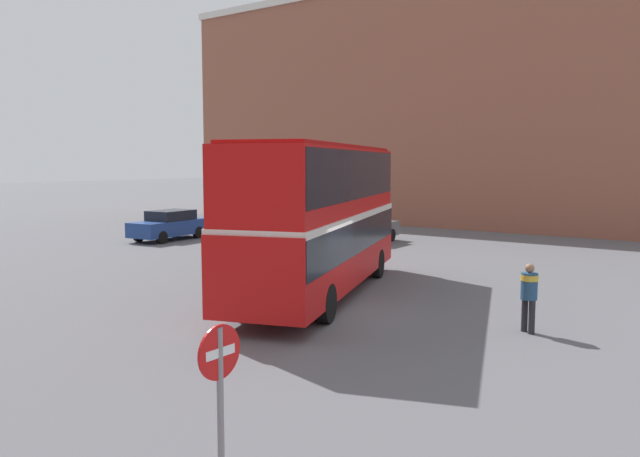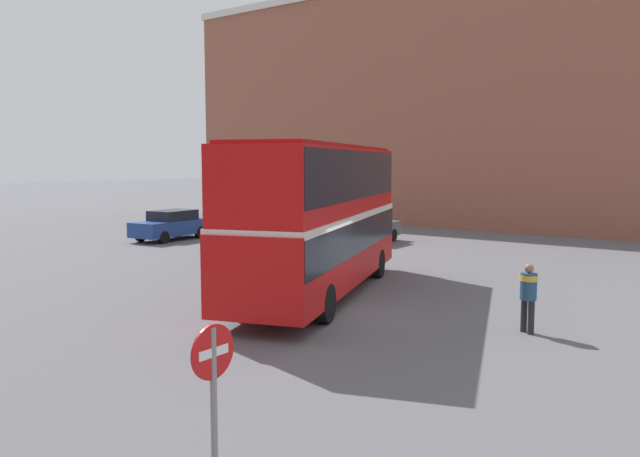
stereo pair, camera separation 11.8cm
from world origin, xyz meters
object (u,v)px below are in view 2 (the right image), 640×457
(double_decker_bus, at_px, (320,210))
(pedestrian_foreground, at_px, (528,291))
(parked_car_kerb_near, at_px, (367,228))
(no_entry_sign, at_px, (214,389))
(parked_car_kerb_far, at_px, (171,225))

(double_decker_bus, height_order, pedestrian_foreground, double_decker_bus)
(parked_car_kerb_near, xyz_separation_m, no_entry_sign, (-22.57, -12.16, 0.79))
(double_decker_bus, xyz_separation_m, pedestrian_foreground, (-0.52, -6.69, -1.63))
(parked_car_kerb_near, height_order, parked_car_kerb_far, parked_car_kerb_far)
(pedestrian_foreground, xyz_separation_m, parked_car_kerb_far, (7.15, 21.63, -0.24))
(pedestrian_foreground, distance_m, no_entry_sign, 10.22)
(double_decker_bus, relative_size, parked_car_kerb_far, 2.40)
(no_entry_sign, bearing_deg, parked_car_kerb_far, 50.95)
(pedestrian_foreground, bearing_deg, parked_car_kerb_far, -76.50)
(parked_car_kerb_near, distance_m, no_entry_sign, 25.65)
(parked_car_kerb_near, bearing_deg, parked_car_kerb_far, -63.44)
(parked_car_kerb_near, xyz_separation_m, parked_car_kerb_far, (-5.23, 9.22, 0.02))
(pedestrian_foreground, bearing_deg, no_entry_sign, 30.37)
(pedestrian_foreground, relative_size, no_entry_sign, 0.73)
(double_decker_bus, relative_size, pedestrian_foreground, 6.49)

